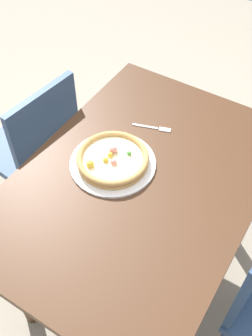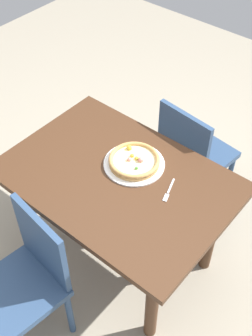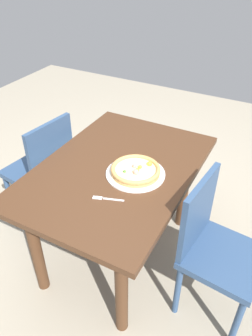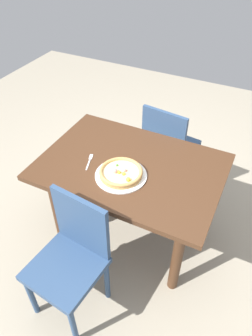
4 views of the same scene
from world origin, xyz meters
TOP-DOWN VIEW (x-y plane):
  - ground_plane at (0.00, 0.00)m, footprint 6.00×6.00m
  - dining_table at (0.00, 0.00)m, footprint 1.22×0.85m
  - chair_near at (-0.08, -0.64)m, footprint 0.44×0.44m
  - chair_far at (0.05, 0.64)m, footprint 0.45×0.45m
  - plate at (-0.01, -0.13)m, footprint 0.34×0.34m
  - pizza at (-0.01, -0.13)m, footprint 0.28×0.28m
  - fork at (-0.27, -0.09)m, footprint 0.07×0.16m

SIDE VIEW (x-z plane):
  - ground_plane at x=0.00m, z-range 0.00..0.00m
  - chair_near at x=-0.08m, z-range 0.04..0.91m
  - chair_far at x=0.05m, z-range 0.04..0.91m
  - dining_table at x=0.00m, z-range 0.25..0.98m
  - fork at x=-0.27m, z-range 0.73..0.73m
  - plate at x=-0.01m, z-range 0.73..0.74m
  - pizza at x=-0.01m, z-range 0.74..0.79m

